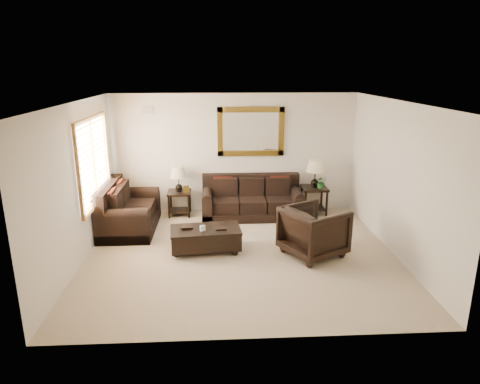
{
  "coord_description": "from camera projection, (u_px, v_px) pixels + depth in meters",
  "views": [
    {
      "loc": [
        -0.41,
        -7.08,
        3.26
      ],
      "look_at": [
        0.02,
        0.6,
        0.99
      ],
      "focal_mm": 32.0,
      "sensor_mm": 36.0,
      "label": 1
    }
  ],
  "objects": [
    {
      "name": "coffee_table",
      "position": [
        206.0,
        237.0,
        7.8
      ],
      "size": [
        1.33,
        0.8,
        0.54
      ],
      "rotation": [
        0.0,
        0.0,
        0.1
      ],
      "color": "black",
      "rests_on": "room"
    },
    {
      "name": "sofa",
      "position": [
        252.0,
        202.0,
        9.62
      ],
      "size": [
        2.21,
        0.96,
        0.91
      ],
      "color": "black",
      "rests_on": "room"
    },
    {
      "name": "window",
      "position": [
        94.0,
        161.0,
        8.0
      ],
      "size": [
        0.07,
        1.96,
        1.66
      ],
      "color": "white",
      "rests_on": "room"
    },
    {
      "name": "mirror",
      "position": [
        251.0,
        132.0,
        9.58
      ],
      "size": [
        1.5,
        0.06,
        1.1
      ],
      "color": "#513110",
      "rests_on": "room"
    },
    {
      "name": "armchair",
      "position": [
        314.0,
        229.0,
        7.57
      ],
      "size": [
        1.24,
        1.26,
        0.98
      ],
      "primitive_type": "imported",
      "rotation": [
        0.0,
        0.0,
        2.07
      ],
      "color": "black",
      "rests_on": "floor"
    },
    {
      "name": "loveseat",
      "position": [
        127.0,
        213.0,
        8.8
      ],
      "size": [
        1.04,
        1.75,
        0.98
      ],
      "rotation": [
        0.0,
        0.0,
        1.57
      ],
      "color": "black",
      "rests_on": "room"
    },
    {
      "name": "end_table_left",
      "position": [
        179.0,
        184.0,
        9.55
      ],
      "size": [
        0.51,
        0.51,
        1.13
      ],
      "color": "black",
      "rests_on": "room"
    },
    {
      "name": "air_vent",
      "position": [
        147.0,
        110.0,
        9.33
      ],
      "size": [
        0.25,
        0.02,
        0.18
      ],
      "primitive_type": "cube",
      "color": "#999999",
      "rests_on": "room"
    },
    {
      "name": "room",
      "position": [
        241.0,
        182.0,
        7.34
      ],
      "size": [
        5.51,
        5.01,
        2.71
      ],
      "color": "#9E846D",
      "rests_on": "ground"
    },
    {
      "name": "end_table_right",
      "position": [
        315.0,
        179.0,
        9.67
      ],
      "size": [
        0.57,
        0.57,
        1.25
      ],
      "color": "black",
      "rests_on": "room"
    },
    {
      "name": "potted_plant",
      "position": [
        321.0,
        183.0,
        9.6
      ],
      "size": [
        0.33,
        0.35,
        0.23
      ],
      "primitive_type": "imported",
      "rotation": [
        0.0,
        0.0,
        -0.27
      ],
      "color": "#1C511B",
      "rests_on": "end_table_right"
    }
  ]
}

